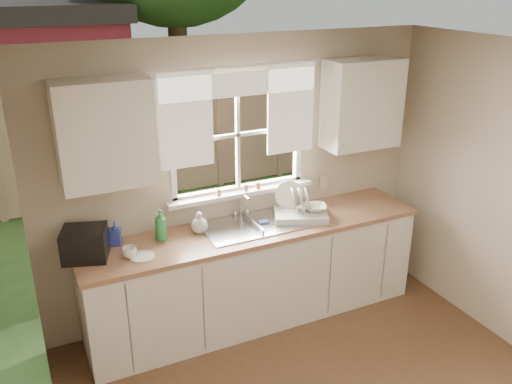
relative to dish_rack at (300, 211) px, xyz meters
name	(u,v)px	position (x,y,z in m)	size (l,w,h in m)	color
room_walls	(385,295)	(-0.46, -1.76, 0.26)	(3.62, 4.02, 2.50)	beige
ceiling	(400,70)	(-0.46, -1.70, 1.53)	(3.60, 4.00, 0.02)	silver
window	(239,153)	(-0.46, 0.31, 0.51)	(1.38, 0.16, 1.06)	white
curtains	(241,104)	(-0.46, 0.25, 0.96)	(1.50, 0.03, 0.81)	white
base_cabinets	(255,275)	(-0.46, -0.02, -0.54)	(3.00, 0.62, 0.87)	white
countertop	(255,229)	(-0.46, -0.02, -0.08)	(3.04, 0.65, 0.04)	#A06F50
upper_cabinet_left	(105,134)	(-1.61, 0.13, 0.88)	(0.70, 0.33, 0.80)	white
upper_cabinet_right	(362,104)	(0.69, 0.13, 0.88)	(0.70, 0.33, 0.80)	white
wall_outlet	(323,182)	(0.42, 0.29, 0.11)	(0.08, 0.01, 0.12)	beige
sill_jars	(241,188)	(-0.46, 0.24, 0.21)	(0.42, 0.04, 0.06)	brown
sink	(253,233)	(-0.46, 0.02, -0.14)	(0.88, 0.52, 0.40)	#B7B7BC
dish_rack	(300,211)	(0.00, 0.00, 0.00)	(0.57, 0.51, 0.31)	silver
bowl	(315,208)	(0.13, -0.05, 0.02)	(0.20, 0.20, 0.05)	silver
soap_bottle_a	(161,225)	(-1.25, 0.11, 0.07)	(0.10, 0.10, 0.27)	#2D8B44
soap_bottle_b	(115,233)	(-1.61, 0.18, 0.04)	(0.09, 0.09, 0.20)	#2F40B0
soap_bottle_c	(199,222)	(-0.92, 0.10, 0.03)	(0.14, 0.14, 0.18)	beige
saucer	(142,257)	(-1.47, -0.12, -0.06)	(0.19, 0.19, 0.01)	white
cup	(130,252)	(-1.56, -0.09, -0.02)	(0.11, 0.11, 0.09)	silver
black_appliance	(85,244)	(-1.86, 0.06, 0.06)	(0.33, 0.29, 0.24)	black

